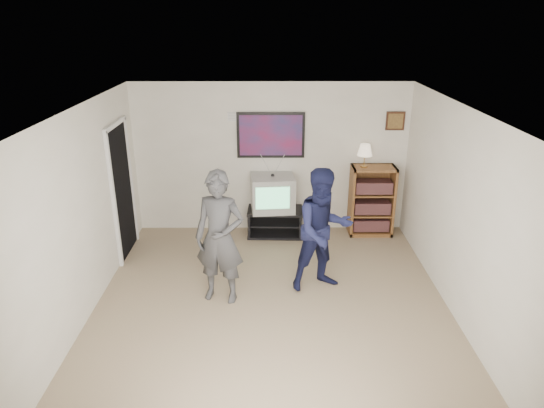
{
  "coord_description": "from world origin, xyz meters",
  "views": [
    {
      "loc": [
        -0.02,
        -5.22,
        3.48
      ],
      "look_at": [
        0.01,
        0.7,
        1.15
      ],
      "focal_mm": 32.0,
      "sensor_mm": 36.0,
      "label": 1
    }
  ],
  "objects_px": {
    "crt_television": "(273,193)",
    "media_stand": "(275,222)",
    "person_short": "(323,230)",
    "bookshelf": "(371,201)",
    "person_tall": "(220,238)"
  },
  "relations": [
    {
      "from": "crt_television",
      "to": "person_tall",
      "type": "relative_size",
      "value": 0.4
    },
    {
      "from": "crt_television",
      "to": "bookshelf",
      "type": "height_order",
      "value": "bookshelf"
    },
    {
      "from": "person_short",
      "to": "bookshelf",
      "type": "bearing_deg",
      "value": 41.45
    },
    {
      "from": "person_tall",
      "to": "media_stand",
      "type": "bearing_deg",
      "value": 82.79
    },
    {
      "from": "media_stand",
      "to": "person_short",
      "type": "height_order",
      "value": "person_short"
    },
    {
      "from": "crt_television",
      "to": "person_tall",
      "type": "xyz_separation_m",
      "value": [
        -0.68,
        -1.97,
        0.13
      ]
    },
    {
      "from": "crt_television",
      "to": "bookshelf",
      "type": "bearing_deg",
      "value": -3.58
    },
    {
      "from": "crt_television",
      "to": "media_stand",
      "type": "bearing_deg",
      "value": -5.32
    },
    {
      "from": "media_stand",
      "to": "crt_television",
      "type": "relative_size",
      "value": 1.34
    },
    {
      "from": "media_stand",
      "to": "person_short",
      "type": "bearing_deg",
      "value": -67.98
    },
    {
      "from": "person_tall",
      "to": "bookshelf",
      "type": "bearing_deg",
      "value": 53.79
    },
    {
      "from": "media_stand",
      "to": "person_short",
      "type": "distance_m",
      "value": 1.9
    },
    {
      "from": "bookshelf",
      "to": "person_tall",
      "type": "bearing_deg",
      "value": -139.01
    },
    {
      "from": "media_stand",
      "to": "person_tall",
      "type": "xyz_separation_m",
      "value": [
        -0.72,
        -1.97,
        0.64
      ]
    },
    {
      "from": "person_tall",
      "to": "crt_television",
      "type": "bearing_deg",
      "value": 83.84
    }
  ]
}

